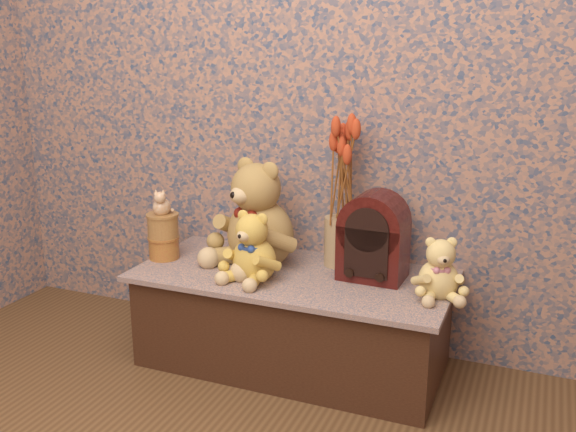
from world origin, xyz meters
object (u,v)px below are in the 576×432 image
teddy_small (439,265)px  biscuit_tin_lower (164,248)px  teddy_large (260,208)px  cathedral_radio (374,236)px  ceramic_vase (339,241)px  cat_figurine (161,201)px  teddy_medium (254,243)px

teddy_small → biscuit_tin_lower: bearing=158.6°
teddy_large → teddy_small: 0.73m
cathedral_radio → ceramic_vase: cathedral_radio is taller
teddy_small → biscuit_tin_lower: (-1.11, -0.01, -0.07)m
teddy_small → cathedral_radio: (-0.26, 0.09, 0.05)m
cathedral_radio → biscuit_tin_lower: bearing=-170.8°
cathedral_radio → ceramic_vase: bearing=153.8°
teddy_large → cathedral_radio: (0.46, 0.00, -0.06)m
teddy_small → cat_figurine: 1.11m
teddy_small → ceramic_vase: size_ratio=1.18×
teddy_small → cat_figurine: size_ratio=2.09×
ceramic_vase → biscuit_tin_lower: ceramic_vase is taller
teddy_medium → teddy_small: bearing=19.0°
teddy_medium → cat_figurine: size_ratio=2.51×
cathedral_radio → biscuit_tin_lower: cathedral_radio is taller
cathedral_radio → teddy_small: bearing=-17.2°
ceramic_vase → teddy_large: bearing=-163.9°
ceramic_vase → cathedral_radio: bearing=-28.3°
cathedral_radio → biscuit_tin_lower: size_ratio=2.70×
biscuit_tin_lower → cat_figurine: cat_figurine is taller
teddy_large → biscuit_tin_lower: bearing=-141.2°
teddy_medium → cat_figurine: bearing=-177.4°
teddy_large → cathedral_radio: bearing=23.7°
teddy_large → cat_figurine: 0.40m
ceramic_vase → cat_figurine: cat_figurine is taller
teddy_medium → teddy_small: (0.67, 0.08, -0.02)m
teddy_large → ceramic_vase: size_ratio=2.30×
biscuit_tin_lower → cathedral_radio: bearing=7.0°
cathedral_radio → teddy_large: bearing=-177.9°
cat_figurine → biscuit_tin_lower: bearing=0.0°
teddy_large → biscuit_tin_lower: size_ratio=3.68×
teddy_large → biscuit_tin_lower: (-0.39, -0.10, -0.18)m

